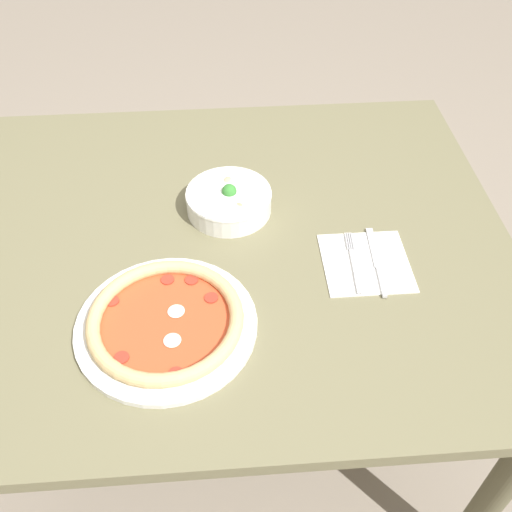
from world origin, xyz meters
The scene contains 7 objects.
ground_plane centered at (0.00, 0.00, 0.00)m, with size 8.00×8.00×0.00m, color gray.
dining_table centered at (0.00, 0.00, 0.65)m, with size 1.25×1.02×0.74m.
pizza centered at (-0.10, -0.24, 0.76)m, with size 0.33×0.33×0.04m.
bowl centered at (0.03, 0.08, 0.77)m, with size 0.19×0.19×0.07m.
napkin centered at (0.30, -0.10, 0.74)m, with size 0.17×0.17×0.00m.
fork centered at (0.27, -0.11, 0.75)m, with size 0.02×0.17×0.00m.
knife centered at (0.32, -0.11, 0.75)m, with size 0.02×0.19×0.01m.
Camera 1 is at (0.02, -0.89, 1.58)m, focal length 40.00 mm.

